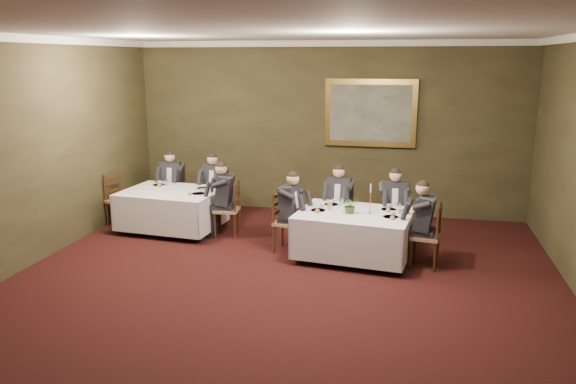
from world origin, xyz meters
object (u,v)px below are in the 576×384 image
at_px(table_second, 172,207).
at_px(candlestick, 370,202).
at_px(painting, 370,113).
at_px(chair_main_endright, 425,249).
at_px(chair_sec_backright, 216,206).
at_px(diner_sec_backright, 216,195).
at_px(diner_sec_backleft, 173,191).
at_px(diner_main_backleft, 339,211).
at_px(centerpiece, 351,204).
at_px(diner_main_endleft, 288,221).
at_px(chair_main_endleft, 288,234).
at_px(diner_sec_endright, 227,208).
at_px(diner_main_backright, 393,216).
at_px(table_main, 354,231).
at_px(chair_main_backright, 393,228).
at_px(chair_sec_endright, 228,221).
at_px(chair_main_backleft, 339,223).
at_px(chair_sec_endleft, 121,211).
at_px(chair_sec_backleft, 174,202).

bearing_deg(table_second, candlestick, -11.49).
height_order(candlestick, painting, painting).
xyz_separation_m(chair_main_endright, candlestick, (-0.88, 0.16, 0.66)).
xyz_separation_m(chair_sec_backright, diner_sec_backright, (-0.00, -0.01, 0.23)).
bearing_deg(diner_sec_backright, diner_sec_backleft, 3.79).
relative_size(diner_main_backleft, centerpiece, 4.58).
height_order(diner_main_endleft, painting, painting).
bearing_deg(table_second, diner_sec_backleft, 112.98).
relative_size(chair_main_endleft, chair_main_endright, 1.00).
bearing_deg(diner_sec_endright, diner_main_backright, -92.31).
height_order(chair_main_endright, diner_sec_endright, diner_sec_endright).
distance_m(diner_main_backleft, centerpiece, 1.13).
bearing_deg(table_main, diner_main_backleft, 110.95).
bearing_deg(diner_sec_backright, diner_main_backright, 176.08).
height_order(diner_main_backleft, chair_main_backright, diner_main_backleft).
xyz_separation_m(table_main, chair_sec_backright, (-2.93, 1.64, -0.17)).
relative_size(chair_sec_endright, painting, 0.55).
bearing_deg(table_second, chair_main_endright, -11.21).
height_order(table_second, diner_sec_backleft, diner_sec_backleft).
distance_m(chair_main_backleft, chair_sec_endleft, 4.23).
bearing_deg(diner_sec_backright, chair_main_endright, 165.14).
relative_size(chair_main_backleft, centerpiece, 3.41).
xyz_separation_m(table_second, diner_sec_endright, (1.11, -0.10, 0.06)).
height_order(table_main, diner_sec_backleft, diner_sec_backleft).
relative_size(chair_main_backleft, diner_sec_backleft, 0.74).
bearing_deg(diner_sec_endright, diner_main_endleft, -118.83).
relative_size(diner_sec_backleft, chair_sec_endleft, 1.35).
distance_m(chair_main_backleft, diner_main_endleft, 1.14).
relative_size(chair_sec_backright, diner_sec_backright, 0.74).
relative_size(chair_main_endleft, chair_sec_backright, 1.00).
bearing_deg(chair_sec_endright, diner_main_endleft, -119.07).
xyz_separation_m(chair_sec_endleft, centerpiece, (4.54, -0.93, 0.63)).
bearing_deg(chair_main_backleft, diner_main_endleft, 56.57).
distance_m(chair_sec_backright, diner_sec_backright, 0.23).
distance_m(chair_main_endright, diner_sec_backright, 4.43).
bearing_deg(chair_main_backleft, candlestick, 130.92).
distance_m(chair_main_backright, candlestick, 1.12).
distance_m(table_second, diner_sec_endright, 1.11).
distance_m(chair_main_endright, painting, 3.53).
bearing_deg(chair_main_backright, chair_main_endright, 111.25).
height_order(chair_main_backleft, chair_sec_backleft, same).
height_order(chair_main_backleft, chair_sec_backright, same).
bearing_deg(centerpiece, chair_sec_backright, 149.33).
height_order(diner_sec_endright, centerpiece, diner_sec_endright).
bearing_deg(chair_main_endright, diner_sec_backright, 74.17).
distance_m(diner_main_backright, candlestick, 0.99).
bearing_deg(diner_main_endleft, chair_main_endleft, -90.00).
bearing_deg(centerpiece, chair_main_endright, -3.85).
bearing_deg(diner_sec_backleft, painting, -168.87).
height_order(diner_main_backleft, diner_main_endleft, same).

